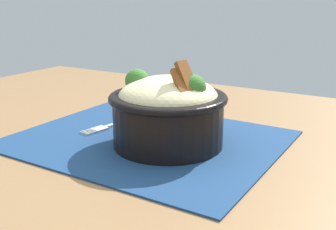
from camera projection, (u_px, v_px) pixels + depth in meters
table at (158, 175)px, 0.70m from camera, size 1.38×0.93×0.74m
placemat at (148, 139)px, 0.69m from camera, size 0.43×0.36×0.00m
bowl at (168, 109)px, 0.65m from camera, size 0.21×0.21×0.14m
fork at (108, 126)px, 0.75m from camera, size 0.04×0.12×0.00m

